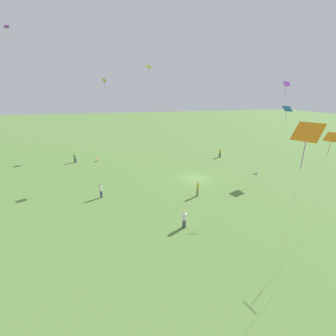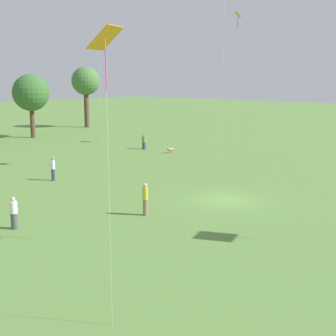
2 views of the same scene
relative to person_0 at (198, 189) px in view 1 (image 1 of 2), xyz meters
name	(u,v)px [view 1 (image 1 of 2)]	position (x,y,z in m)	size (l,w,h in m)	color
ground_plane	(195,178)	(5.92, -1.83, -0.99)	(240.00, 240.00, 0.00)	#5B843D
person_0	(198,189)	(0.00, 0.00, 0.00)	(0.42, 0.42, 1.93)	#847056
person_1	(75,158)	(19.12, 17.11, -0.19)	(0.64, 0.64, 1.65)	#333D5B
person_2	(184,220)	(-6.28, 3.80, -0.12)	(0.56, 0.56, 1.76)	#4C4C51
person_3	(101,191)	(2.52, 11.87, -0.05)	(0.45, 0.45, 1.83)	#333D5B
person_4	(220,153)	(15.80, -10.94, -0.14)	(0.45, 0.45, 1.72)	#4C4C51
kite_0	(307,137)	(-15.00, 0.28, 9.43)	(1.55, 1.41, 11.11)	orange
kite_1	(287,110)	(5.57, -16.33, 8.96)	(1.52, 1.32, 10.58)	blue
kite_2	(105,85)	(28.11, 10.71, 13.04)	(0.99, 0.98, 15.22)	orange
kite_3	(10,43)	(19.24, 24.14, 18.72)	(0.93, 0.93, 22.10)	purple
kite_4	(331,140)	(-9.99, -7.38, 7.85)	(1.15, 0.99, 9.45)	orange
kite_5	(285,91)	(0.68, -11.32, 11.75)	(0.67, 0.86, 13.84)	purple
kite_6	(149,75)	(13.83, 3.53, 14.23)	(0.99, 0.95, 16.58)	yellow
dog_0	(97,159)	(18.86, 13.12, -0.61)	(0.74, 0.45, 0.57)	tan
dog_1	(256,172)	(5.42, -12.27, -0.65)	(0.76, 0.43, 0.51)	silver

